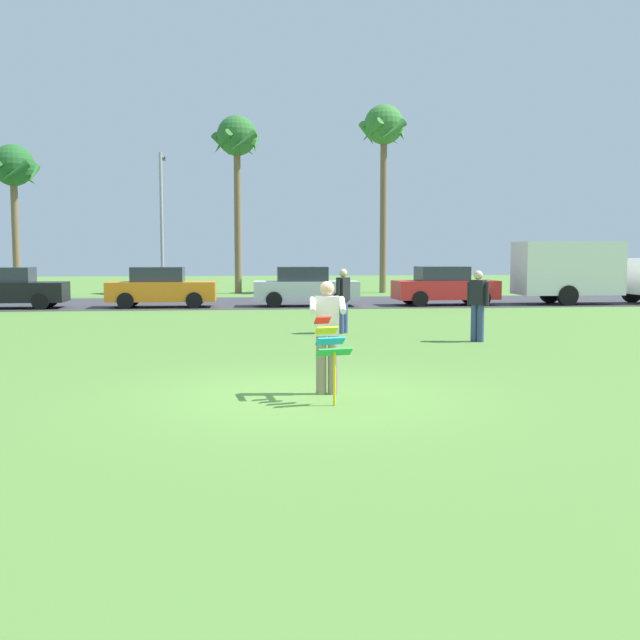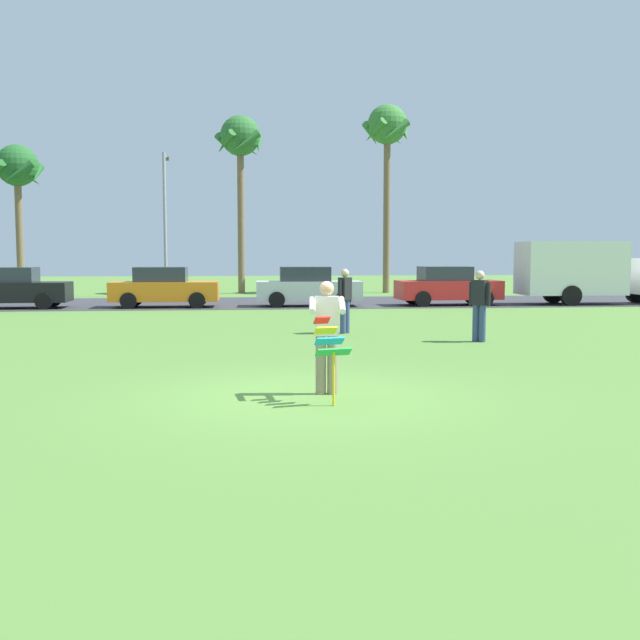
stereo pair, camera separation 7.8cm
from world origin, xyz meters
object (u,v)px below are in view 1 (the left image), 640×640
parked_car_silver (305,287)px  person_walker_near (478,303)px  parked_car_red (445,287)px  streetlight_pole (162,215)px  person_kite_flyer (327,332)px  palm_tree_left_near (13,171)px  kite_held (330,345)px  palm_tree_right_near (237,144)px  parked_car_black (9,289)px  parked_truck_white_box (586,271)px  palm_tree_centre_far (384,134)px  parked_car_orange (161,288)px  person_walker_far (343,299)px

parked_car_silver → person_walker_near: 12.93m
parked_car_red → streetlight_pole: (-12.12, 7.46, 3.22)m
person_kite_flyer → parked_car_silver: person_kite_flyer is taller
palm_tree_left_near → person_walker_near: bearing=-52.8°
kite_held → person_walker_near: size_ratio=0.72×
palm_tree_left_near → parked_car_red: bearing=-26.7°
palm_tree_right_near → parked_car_silver: bearing=-75.2°
parked_car_black → parked_car_silver: bearing=0.0°
kite_held → parked_car_red: parked_car_red is taller
parked_truck_white_box → palm_tree_centre_far: bearing=124.2°
kite_held → parked_car_orange: parked_car_orange is taller
palm_tree_centre_far → streetlight_pole: bearing=-167.9°
parked_car_silver → parked_truck_white_box: (11.85, -0.00, 0.64)m
parked_car_black → person_kite_flyer: bearing=-61.8°
parked_car_red → palm_tree_centre_far: (-0.66, 9.92, 7.69)m
kite_held → palm_tree_right_near: bearing=92.5°
palm_tree_centre_far → parked_car_black: bearing=-149.2°
parked_truck_white_box → person_walker_near: bearing=-124.9°
palm_tree_centre_far → streetlight_pole: (-11.47, -2.47, -4.47)m
parked_car_orange → palm_tree_left_near: size_ratio=0.55×
parked_car_silver → palm_tree_centre_far: 13.55m
person_kite_flyer → kite_held: bearing=-93.1°
parked_car_black → parked_car_red: (17.27, -0.00, 0.00)m
parked_car_silver → parked_car_red: same height
parked_truck_white_box → palm_tree_right_near: palm_tree_right_near is taller
parked_car_silver → palm_tree_left_near: (-13.98, 9.92, 5.51)m
person_kite_flyer → palm_tree_centre_far: palm_tree_centre_far is taller
parked_car_orange → palm_tree_centre_far: 16.57m
person_walker_near → parked_car_orange: bearing=125.1°
person_kite_flyer → palm_tree_left_near: bearing=113.6°
palm_tree_centre_far → parked_car_orange: bearing=-137.5°
kite_held → streetlight_pole: 27.78m
parked_car_red → kite_held: bearing=-110.0°
parked_car_orange → palm_tree_centre_far: palm_tree_centre_far is taller
person_walker_near → person_kite_flyer: bearing=-124.7°
streetlight_pole → person_walker_far: streetlight_pole is taller
palm_tree_left_near → palm_tree_right_near: (11.30, 0.25, 1.57)m
person_kite_flyer → kite_held: (-0.04, -0.72, -0.10)m
parked_car_silver → parked_car_red: size_ratio=1.00×
parked_car_orange → parked_car_silver: bearing=0.0°
parked_car_red → palm_tree_centre_far: size_ratio=0.43×
parked_car_orange → streetlight_pole: bearing=95.0°
parked_car_orange → kite_held: bearing=-77.6°
kite_held → parked_car_black: bearing=117.2°
parked_car_orange → parked_truck_white_box: bearing=-0.0°
parked_truck_white_box → palm_tree_right_near: 18.87m
parked_car_black → palm_tree_left_near: bearing=104.0°
parked_car_black → streetlight_pole: 9.61m
parked_car_orange → person_walker_near: person_walker_near is taller
person_kite_flyer → parked_car_black: person_kite_flyer is taller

